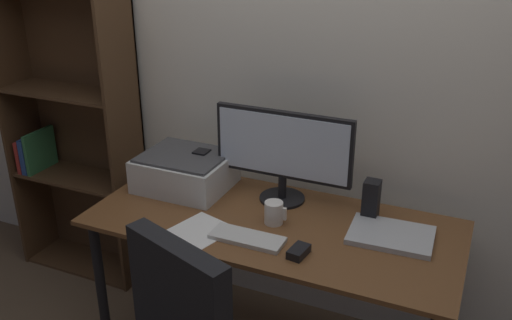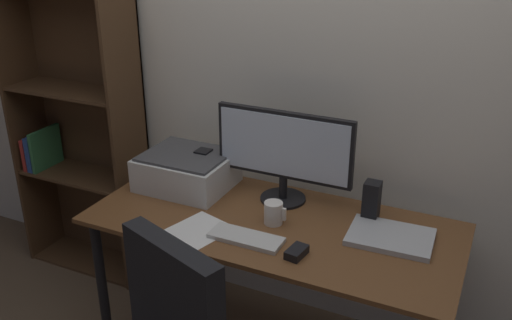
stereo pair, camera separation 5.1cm
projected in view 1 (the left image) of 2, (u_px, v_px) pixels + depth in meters
back_wall at (317, 60)px, 2.49m from camera, size 6.40×0.10×2.60m
desk at (272, 240)px, 2.32m from camera, size 1.52×0.67×0.74m
monitor at (283, 150)px, 2.37m from camera, size 0.61×0.20×0.41m
keyboard at (247, 238)px, 2.15m from camera, size 0.29×0.11×0.02m
mouse at (299, 252)px, 2.05m from camera, size 0.07×0.10×0.03m
coffee_mug at (274, 213)px, 2.26m from camera, size 0.09×0.08×0.09m
laptop at (391, 235)px, 2.16m from camera, size 0.33×0.24×0.02m
speaker_left at (202, 168)px, 2.57m from camera, size 0.06×0.07×0.17m
speaker_right at (371, 200)px, 2.28m from camera, size 0.06×0.07×0.17m
printer at (185, 171)px, 2.55m from camera, size 0.40×0.34×0.16m
paper_sheet at (193, 234)px, 2.19m from camera, size 0.29×0.34×0.00m
bookshelf at (74, 134)px, 3.03m from camera, size 0.73×0.28×1.62m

